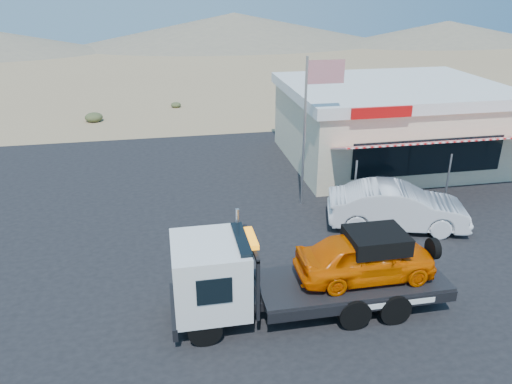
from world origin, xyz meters
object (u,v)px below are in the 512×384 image
Objects in this scene: tow_truck at (304,269)px; flagpole at (311,115)px; white_sedan at (397,207)px; jerky_store at (390,122)px.

tow_truck is 7.74m from flagpole.
tow_truck is 6.49m from white_sedan.
flagpole is at bearing -141.21° from jerky_store.
jerky_store reaches higher than tow_truck.
flagpole reaches higher than tow_truck.
jerky_store reaches higher than white_sedan.
flagpole is (-5.57, -4.47, 1.77)m from jerky_store.
tow_truck is 0.73× the size of jerky_store.
tow_truck is 1.50× the size of white_sedan.
jerky_store is 7.36m from flagpole.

